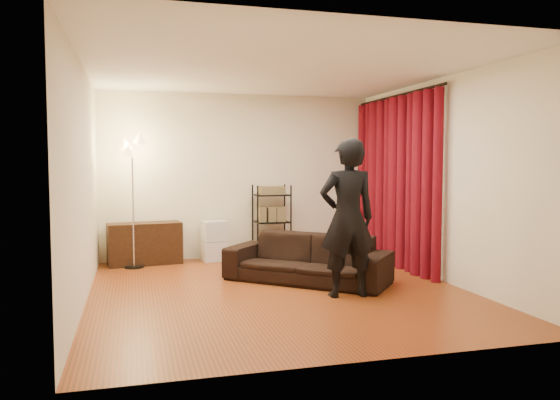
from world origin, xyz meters
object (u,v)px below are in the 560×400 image
object	(u,v)px
person	(347,218)
wire_shelf	(272,222)
sofa	(307,259)
storage_boxes	(215,241)
floor_lamp	(133,203)
media_cabinet	(145,244)

from	to	relation	value
person	wire_shelf	distance (m)	2.70
sofa	person	xyz separation A→B (m)	(0.22, -0.85, 0.62)
sofa	storage_boxes	xyz separation A→B (m)	(-0.95, 1.84, 0.01)
storage_boxes	floor_lamp	bearing A→B (deg)	-169.38
storage_boxes	wire_shelf	size ratio (longest dim) A/B	0.53
media_cabinet	wire_shelf	bearing A→B (deg)	-8.21
person	media_cabinet	size ratio (longest dim) A/B	1.68
person	wire_shelf	bearing A→B (deg)	-82.53
sofa	person	bearing A→B (deg)	-34.81
wire_shelf	floor_lamp	xyz separation A→B (m)	(-2.19, -0.21, 0.37)
person	floor_lamp	xyz separation A→B (m)	(-2.43, 2.46, 0.05)
sofa	wire_shelf	distance (m)	1.84
wire_shelf	media_cabinet	bearing A→B (deg)	-158.25
sofa	media_cabinet	world-z (taller)	media_cabinet
media_cabinet	floor_lamp	world-z (taller)	floor_lamp
person	media_cabinet	distance (m)	3.58
wire_shelf	floor_lamp	distance (m)	2.23
sofa	media_cabinet	bearing A→B (deg)	178.70
sofa	person	world-z (taller)	person
floor_lamp	person	bearing A→B (deg)	-45.35
sofa	floor_lamp	size ratio (longest dim) A/B	1.09
storage_boxes	floor_lamp	world-z (taller)	floor_lamp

